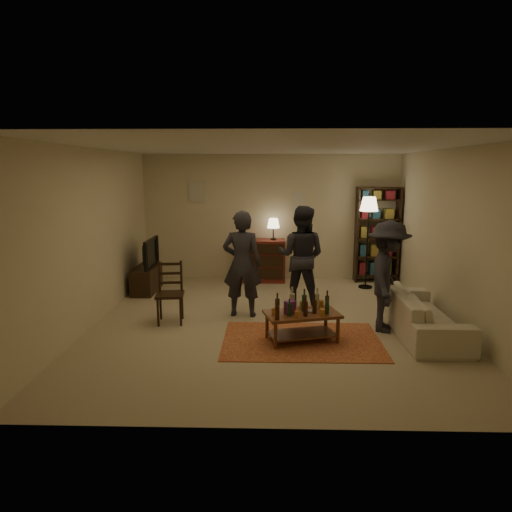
{
  "coord_description": "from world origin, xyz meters",
  "views": [
    {
      "loc": [
        -0.05,
        -6.87,
        2.37
      ],
      "look_at": [
        -0.25,
        0.1,
        1.05
      ],
      "focal_mm": 32.0,
      "sensor_mm": 36.0,
      "label": 1
    }
  ],
  "objects_px": {
    "bookshelf": "(377,234)",
    "person_by_sofa": "(388,277)",
    "coffee_table": "(302,315)",
    "tv_stand": "(147,272)",
    "sofa": "(422,313)",
    "person_right": "(301,256)",
    "floor_lamp": "(369,211)",
    "person_left": "(242,264)",
    "dresser": "(262,260)",
    "dining_chair": "(170,290)"
  },
  "relations": [
    {
      "from": "tv_stand",
      "to": "dresser",
      "type": "height_order",
      "value": "dresser"
    },
    {
      "from": "floor_lamp",
      "to": "sofa",
      "type": "height_order",
      "value": "floor_lamp"
    },
    {
      "from": "person_right",
      "to": "dresser",
      "type": "bearing_deg",
      "value": -48.84
    },
    {
      "from": "sofa",
      "to": "person_right",
      "type": "xyz_separation_m",
      "value": [
        -1.68,
        1.39,
        0.58
      ]
    },
    {
      "from": "coffee_table",
      "to": "person_left",
      "type": "bearing_deg",
      "value": 128.45
    },
    {
      "from": "floor_lamp",
      "to": "person_right",
      "type": "height_order",
      "value": "floor_lamp"
    },
    {
      "from": "coffee_table",
      "to": "tv_stand",
      "type": "relative_size",
      "value": 1.06
    },
    {
      "from": "dresser",
      "to": "bookshelf",
      "type": "bearing_deg",
      "value": 1.57
    },
    {
      "from": "person_right",
      "to": "floor_lamp",
      "type": "bearing_deg",
      "value": -120.13
    },
    {
      "from": "dresser",
      "to": "floor_lamp",
      "type": "bearing_deg",
      "value": -13.1
    },
    {
      "from": "floor_lamp",
      "to": "dresser",
      "type": "bearing_deg",
      "value": 166.9
    },
    {
      "from": "tv_stand",
      "to": "sofa",
      "type": "height_order",
      "value": "tv_stand"
    },
    {
      "from": "person_right",
      "to": "person_by_sofa",
      "type": "xyz_separation_m",
      "value": [
        1.18,
        -1.28,
        -0.06
      ]
    },
    {
      "from": "bookshelf",
      "to": "sofa",
      "type": "relative_size",
      "value": 0.97
    },
    {
      "from": "person_right",
      "to": "tv_stand",
      "type": "bearing_deg",
      "value": 3.44
    },
    {
      "from": "dresser",
      "to": "bookshelf",
      "type": "height_order",
      "value": "bookshelf"
    },
    {
      "from": "sofa",
      "to": "person_left",
      "type": "xyz_separation_m",
      "value": [
        -2.68,
        0.75,
        0.56
      ]
    },
    {
      "from": "dining_chair",
      "to": "floor_lamp",
      "type": "distance_m",
      "value": 4.29
    },
    {
      "from": "coffee_table",
      "to": "bookshelf",
      "type": "bearing_deg",
      "value": 62.74
    },
    {
      "from": "person_left",
      "to": "person_right",
      "type": "xyz_separation_m",
      "value": [
        1.0,
        0.64,
        0.01
      ]
    },
    {
      "from": "coffee_table",
      "to": "person_left",
      "type": "relative_size",
      "value": 0.65
    },
    {
      "from": "dresser",
      "to": "person_right",
      "type": "relative_size",
      "value": 0.77
    },
    {
      "from": "sofa",
      "to": "bookshelf",
      "type": "bearing_deg",
      "value": -0.82
    },
    {
      "from": "dresser",
      "to": "tv_stand",
      "type": "bearing_deg",
      "value": -157.93
    },
    {
      "from": "person_left",
      "to": "coffee_table",
      "type": "bearing_deg",
      "value": 133.5
    },
    {
      "from": "dining_chair",
      "to": "sofa",
      "type": "relative_size",
      "value": 0.47
    },
    {
      "from": "person_left",
      "to": "person_right",
      "type": "relative_size",
      "value": 0.99
    },
    {
      "from": "dresser",
      "to": "sofa",
      "type": "bearing_deg",
      "value": -52.46
    },
    {
      "from": "dresser",
      "to": "sofa",
      "type": "relative_size",
      "value": 0.65
    },
    {
      "from": "floor_lamp",
      "to": "person_right",
      "type": "distance_m",
      "value": 2.0
    },
    {
      "from": "floor_lamp",
      "to": "sofa",
      "type": "bearing_deg",
      "value": -84.15
    },
    {
      "from": "person_left",
      "to": "person_by_sofa",
      "type": "height_order",
      "value": "person_left"
    },
    {
      "from": "dining_chair",
      "to": "tv_stand",
      "type": "relative_size",
      "value": 0.92
    },
    {
      "from": "dresser",
      "to": "coffee_table",
      "type": "bearing_deg",
      "value": -80.15
    },
    {
      "from": "dresser",
      "to": "person_right",
      "type": "xyz_separation_m",
      "value": [
        0.71,
        -1.73,
        0.41
      ]
    },
    {
      "from": "sofa",
      "to": "person_by_sofa",
      "type": "xyz_separation_m",
      "value": [
        -0.5,
        0.1,
        0.52
      ]
    },
    {
      "from": "floor_lamp",
      "to": "person_by_sofa",
      "type": "xyz_separation_m",
      "value": [
        -0.23,
        -2.52,
        -0.75
      ]
    },
    {
      "from": "sofa",
      "to": "person_by_sofa",
      "type": "distance_m",
      "value": 0.73
    },
    {
      "from": "dresser",
      "to": "sofa",
      "type": "xyz_separation_m",
      "value": [
        2.39,
        -3.11,
        -0.17
      ]
    },
    {
      "from": "floor_lamp",
      "to": "person_left",
      "type": "relative_size",
      "value": 1.06
    },
    {
      "from": "floor_lamp",
      "to": "coffee_table",
      "type": "bearing_deg",
      "value": -116.88
    },
    {
      "from": "coffee_table",
      "to": "dresser",
      "type": "height_order",
      "value": "dresser"
    },
    {
      "from": "floor_lamp",
      "to": "person_by_sofa",
      "type": "relative_size",
      "value": 1.12
    },
    {
      "from": "bookshelf",
      "to": "person_by_sofa",
      "type": "bearing_deg",
      "value": -100.06
    },
    {
      "from": "coffee_table",
      "to": "bookshelf",
      "type": "height_order",
      "value": "bookshelf"
    },
    {
      "from": "tv_stand",
      "to": "bookshelf",
      "type": "relative_size",
      "value": 0.52
    },
    {
      "from": "bookshelf",
      "to": "person_by_sofa",
      "type": "relative_size",
      "value": 1.22
    },
    {
      "from": "dresser",
      "to": "person_by_sofa",
      "type": "relative_size",
      "value": 0.82
    },
    {
      "from": "dining_chair",
      "to": "tv_stand",
      "type": "distance_m",
      "value": 1.98
    },
    {
      "from": "dining_chair",
      "to": "person_by_sofa",
      "type": "bearing_deg",
      "value": -12.25
    }
  ]
}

